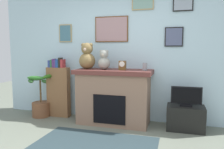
{
  "coord_description": "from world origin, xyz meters",
  "views": [
    {
      "loc": [
        1.1,
        -2.35,
        1.41
      ],
      "look_at": [
        -0.07,
        1.64,
        0.94
      ],
      "focal_mm": 35.62,
      "sensor_mm": 36.0,
      "label": 1
    }
  ],
  "objects": [
    {
      "name": "candle_jar",
      "position": [
        0.55,
        1.62,
        1.1
      ],
      "size": [
        0.08,
        0.08,
        0.13
      ],
      "primitive_type": "cylinder",
      "color": "gray",
      "rests_on": "fireplace"
    },
    {
      "name": "fireplace",
      "position": [
        -0.03,
        1.64,
        0.52
      ],
      "size": [
        1.44,
        0.65,
        1.03
      ],
      "color": "#8B6955",
      "rests_on": "ground_plane"
    },
    {
      "name": "teddy_bear_cream",
      "position": [
        -0.22,
        1.62,
        1.2
      ],
      "size": [
        0.23,
        0.23,
        0.37
      ],
      "color": "#9C9E94",
      "rests_on": "fireplace"
    },
    {
      "name": "tv_stand",
      "position": [
        1.27,
        1.64,
        0.21
      ],
      "size": [
        0.63,
        0.4,
        0.43
      ],
      "primitive_type": "cube",
      "color": "black",
      "rests_on": "ground_plane"
    },
    {
      "name": "mantel_clock",
      "position": [
        0.14,
        1.62,
        1.12
      ],
      "size": [
        0.13,
        0.09,
        0.17
      ],
      "color": "brown",
      "rests_on": "fireplace"
    },
    {
      "name": "teddy_bear_grey",
      "position": [
        -0.56,
        1.62,
        1.26
      ],
      "size": [
        0.31,
        0.31,
        0.5
      ],
      "color": "olive",
      "rests_on": "fireplace"
    },
    {
      "name": "area_rug",
      "position": [
        -0.03,
        0.67,
        0.0
      ],
      "size": [
        1.82,
        0.96,
        0.01
      ],
      "primitive_type": "cube",
      "color": "#28393F",
      "rests_on": "ground_plane"
    },
    {
      "name": "television",
      "position": [
        1.27,
        1.64,
        0.59
      ],
      "size": [
        0.52,
        0.14,
        0.34
      ],
      "color": "black",
      "rests_on": "tv_stand"
    },
    {
      "name": "back_wall",
      "position": [
        0.0,
        2.0,
        1.31
      ],
      "size": [
        5.2,
        0.15,
        2.6
      ],
      "color": "silver",
      "rests_on": "ground_plane"
    },
    {
      "name": "potted_plant",
      "position": [
        -1.62,
        1.61,
        0.32
      ],
      "size": [
        0.55,
        0.55,
        0.9
      ],
      "color": "brown",
      "rests_on": "ground_plane"
    },
    {
      "name": "bookshelf",
      "position": [
        -1.27,
        1.74,
        0.57
      ],
      "size": [
        0.48,
        0.16,
        1.24
      ],
      "color": "brown",
      "rests_on": "ground_plane"
    }
  ]
}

